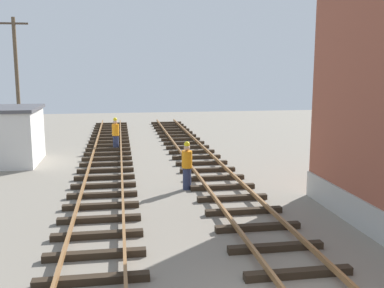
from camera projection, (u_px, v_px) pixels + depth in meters
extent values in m
cube|color=#2D2319|center=(298.00, 273.00, 9.94)|extent=(2.50, 0.24, 0.18)
cube|color=#2D2319|center=(276.00, 247.00, 11.38)|extent=(2.50, 0.24, 0.18)
cube|color=#2D2319|center=(258.00, 227.00, 12.82)|extent=(2.50, 0.24, 0.18)
cube|color=#2D2319|center=(244.00, 211.00, 14.27)|extent=(2.50, 0.24, 0.18)
cube|color=#2D2319|center=(232.00, 198.00, 15.71)|extent=(2.50, 0.24, 0.18)
cube|color=#2D2319|center=(223.00, 187.00, 17.16)|extent=(2.50, 0.24, 0.18)
cube|color=#2D2319|center=(215.00, 178.00, 18.60)|extent=(2.50, 0.24, 0.18)
cube|color=#2D2319|center=(208.00, 170.00, 20.05)|extent=(2.50, 0.24, 0.18)
cube|color=#2D2319|center=(202.00, 163.00, 21.49)|extent=(2.50, 0.24, 0.18)
cube|color=#2D2319|center=(196.00, 157.00, 22.93)|extent=(2.50, 0.24, 0.18)
cube|color=#2D2319|center=(192.00, 152.00, 24.38)|extent=(2.50, 0.24, 0.18)
cube|color=#2D2319|center=(188.00, 147.00, 25.82)|extent=(2.50, 0.24, 0.18)
cube|color=#2D2319|center=(184.00, 143.00, 27.27)|extent=(2.50, 0.24, 0.18)
cube|color=#2D2319|center=(181.00, 139.00, 28.71)|extent=(2.50, 0.24, 0.18)
cube|color=#2D2319|center=(178.00, 136.00, 30.16)|extent=(2.50, 0.24, 0.18)
cube|color=#2D2319|center=(175.00, 133.00, 31.60)|extent=(2.50, 0.24, 0.18)
cube|color=#2D2319|center=(173.00, 130.00, 33.04)|extent=(2.50, 0.24, 0.18)
cube|color=#2D2319|center=(170.00, 127.00, 34.49)|extent=(2.50, 0.24, 0.18)
cube|color=#2D2319|center=(168.00, 125.00, 35.93)|extent=(2.50, 0.24, 0.18)
cube|color=#2D2319|center=(166.00, 123.00, 37.38)|extent=(2.50, 0.24, 0.18)
cube|color=#2D2319|center=(92.00, 280.00, 9.63)|extent=(2.50, 0.24, 0.18)
cube|color=#2D2319|center=(95.00, 255.00, 10.92)|extent=(2.50, 0.24, 0.18)
cube|color=#2D2319|center=(97.00, 235.00, 12.21)|extent=(2.50, 0.24, 0.18)
cube|color=#2D2319|center=(99.00, 219.00, 13.50)|extent=(2.50, 0.24, 0.18)
cube|color=#2D2319|center=(101.00, 206.00, 14.80)|extent=(2.50, 0.24, 0.18)
cube|color=#2D2319|center=(102.00, 195.00, 16.09)|extent=(2.50, 0.24, 0.18)
cube|color=#2D2319|center=(104.00, 186.00, 17.38)|extent=(2.50, 0.24, 0.18)
cube|color=#2D2319|center=(105.00, 177.00, 18.67)|extent=(2.50, 0.24, 0.18)
cube|color=#2D2319|center=(106.00, 170.00, 19.96)|extent=(2.50, 0.24, 0.18)
cube|color=#2D2319|center=(106.00, 164.00, 21.25)|extent=(2.50, 0.24, 0.18)
cube|color=#2D2319|center=(107.00, 159.00, 22.54)|extent=(2.50, 0.24, 0.18)
cube|color=#2D2319|center=(108.00, 154.00, 23.83)|extent=(2.50, 0.24, 0.18)
cube|color=#2D2319|center=(108.00, 149.00, 25.12)|extent=(2.50, 0.24, 0.18)
cube|color=#2D2319|center=(109.00, 145.00, 26.41)|extent=(2.50, 0.24, 0.18)
cube|color=#2D2319|center=(109.00, 142.00, 27.70)|extent=(2.50, 0.24, 0.18)
cube|color=#2D2319|center=(110.00, 139.00, 28.99)|extent=(2.50, 0.24, 0.18)
cube|color=#2D2319|center=(110.00, 136.00, 30.28)|extent=(2.50, 0.24, 0.18)
cube|color=#2D2319|center=(110.00, 133.00, 31.57)|extent=(2.50, 0.24, 0.18)
cube|color=#2D2319|center=(111.00, 130.00, 32.86)|extent=(2.50, 0.24, 0.18)
cube|color=#2D2319|center=(111.00, 128.00, 34.16)|extent=(2.50, 0.24, 0.18)
cube|color=#2D2319|center=(111.00, 126.00, 35.45)|extent=(2.50, 0.24, 0.18)
cube|color=#2D2319|center=(111.00, 124.00, 36.74)|extent=(2.50, 0.24, 0.18)
cube|color=silver|center=(9.00, 137.00, 21.70)|extent=(2.80, 3.60, 2.60)
cube|color=#4C4C51|center=(7.00, 109.00, 21.47)|extent=(3.00, 3.80, 0.16)
cylinder|color=brown|center=(17.00, 79.00, 29.11)|extent=(0.24, 0.24, 7.83)
cube|color=#4C3D2D|center=(13.00, 23.00, 28.53)|extent=(1.80, 0.12, 0.12)
cylinder|color=#262D4C|center=(187.00, 179.00, 17.12)|extent=(0.32, 0.32, 0.85)
cylinder|color=orange|center=(187.00, 159.00, 16.99)|extent=(0.40, 0.40, 0.65)
sphere|color=tan|center=(187.00, 148.00, 16.92)|extent=(0.24, 0.24, 0.24)
sphere|color=yellow|center=(187.00, 144.00, 16.89)|extent=(0.22, 0.22, 0.22)
cylinder|color=#262D4C|center=(116.00, 143.00, 25.30)|extent=(0.32, 0.32, 0.85)
cylinder|color=orange|center=(115.00, 130.00, 25.18)|extent=(0.40, 0.40, 0.65)
sphere|color=tan|center=(115.00, 122.00, 25.10)|extent=(0.24, 0.24, 0.24)
sphere|color=yellow|center=(115.00, 119.00, 25.08)|extent=(0.22, 0.22, 0.22)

